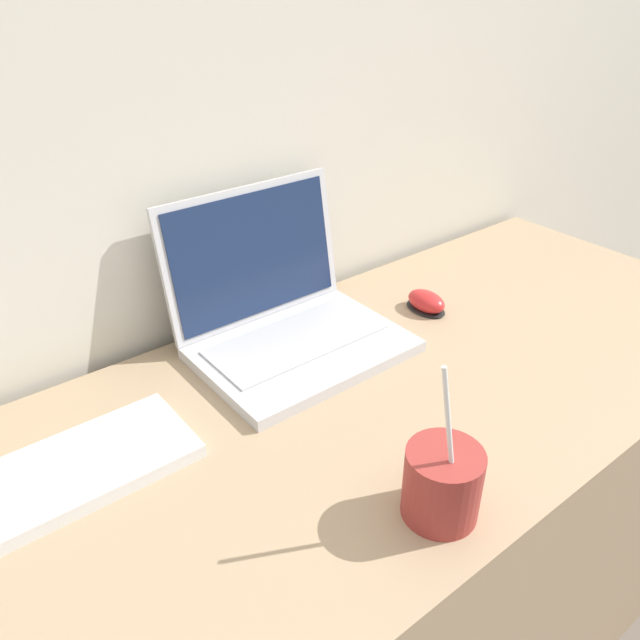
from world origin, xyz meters
TOP-DOWN VIEW (x-y plane):
  - wall_back at (0.00, 0.67)m, footprint 7.00×0.04m
  - desk at (0.00, 0.32)m, footprint 1.46×0.63m
  - laptop at (-0.09, 0.52)m, footprint 0.34×0.29m
  - drink_cup at (-0.17, 0.09)m, footprint 0.09×0.09m
  - computer_mouse at (0.19, 0.44)m, footprint 0.06×0.08m
  - external_keyboard at (-0.56, 0.42)m, footprint 0.44×0.15m

SIDE VIEW (x-z plane):
  - desk at x=0.00m, z-range 0.00..0.75m
  - external_keyboard at x=-0.56m, z-range 0.75..0.77m
  - computer_mouse at x=0.19m, z-range 0.75..0.79m
  - drink_cup at x=-0.17m, z-range 0.69..0.91m
  - laptop at x=-0.09m, z-range 0.68..0.93m
  - wall_back at x=0.00m, z-range 0.00..2.50m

